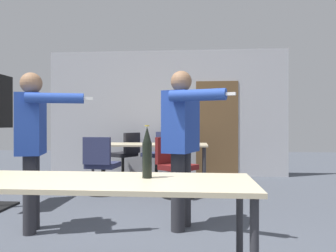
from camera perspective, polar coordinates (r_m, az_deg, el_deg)
back_wall at (r=7.19m, az=-0.02°, el=2.19°), size 5.21×0.12×2.74m
conference_table_near at (r=2.23m, az=-11.89°, el=-10.91°), size 2.01×0.70×0.76m
conference_table_far at (r=6.06m, az=-3.03°, el=-3.70°), size 2.08×0.84×0.76m
person_far_watching at (r=3.52m, az=2.53°, el=-1.45°), size 0.73×0.84×1.70m
person_right_polo at (r=3.70m, az=-22.49°, el=-1.56°), size 0.86×0.60×1.66m
office_chair_mid_tucked at (r=5.35m, az=-11.54°, el=-7.12°), size 0.52×0.57×0.92m
office_chair_near_pushed at (r=5.15m, az=1.16°, el=-7.45°), size 0.68×0.67×0.92m
office_chair_far_left at (r=6.80m, az=-1.62°, el=-5.30°), size 0.67×0.68×0.96m
office_chair_side_rolled at (r=6.89m, az=-7.42°, el=-5.30°), size 0.68×0.65×0.95m
beer_bottle at (r=2.21m, az=-3.66°, el=-4.74°), size 0.07×0.07×0.36m
drink_cup at (r=6.16m, az=1.79°, el=-2.54°), size 0.08×0.08×0.11m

